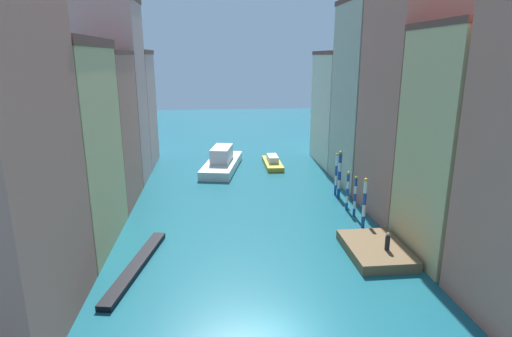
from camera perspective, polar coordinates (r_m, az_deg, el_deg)
The scene contains 19 objects.
ground_plane at distance 46.89m, azimuth -1.61°, elevation -3.46°, with size 154.00×154.00×0.00m, color #196070.
building_left_1 at distance 35.53m, azimuth -24.88°, elevation 2.71°, with size 6.68×11.18×16.29m.
building_left_2 at distance 45.09m, azimuth -20.81°, elevation 4.96°, with size 6.68×9.09×15.48m.
building_left_3 at distance 52.79m, azimuth -18.85°, elevation 9.75°, with size 6.68×7.17×21.41m.
building_left_4 at distance 60.68m, azimuth -17.03°, elevation 7.80°, with size 6.68×8.29×15.75m.
building_right_1 at distance 33.97m, azimuth 26.46°, elevation 2.84°, with size 6.68×8.18×17.25m.
building_right_2 at distance 41.35m, azimuth 20.35°, elevation 8.74°, with size 6.68×9.69×21.99m.
building_right_3 at distance 50.46m, azimuth 15.39°, elevation 9.66°, with size 6.68×9.71×21.17m.
building_right_4 at distance 60.36m, azimuth 11.74°, elevation 8.05°, with size 6.68×10.62×15.63m.
waterfront_dock at distance 34.30m, azimuth 16.06°, elevation -10.62°, with size 4.41×6.42×0.77m.
person_on_dock at distance 33.35m, azimuth 17.54°, elevation -9.55°, with size 0.36×0.36×1.40m.
mooring_pole_0 at distance 38.32m, azimuth 14.60°, elevation -4.52°, with size 0.35×0.35×4.65m.
mooring_pole_1 at distance 41.00m, azimuth 13.40°, elevation -3.63°, with size 0.28×0.28×4.00m.
mooring_pole_2 at distance 42.42m, azimuth 12.41°, elevation -2.95°, with size 0.30×0.30×3.99m.
mooring_pole_3 at distance 45.95m, azimuth 11.35°, elevation -0.70°, with size 0.37×0.37×5.18m.
mooring_pole_4 at distance 46.69m, azimuth 10.90°, elevation -0.72°, with size 0.29×0.29×4.72m.
vaporetto_white at distance 57.00m, azimuth -4.68°, elevation 0.96°, with size 6.28×12.82×3.07m.
gondola_black at distance 32.29m, azimuth -16.06°, elevation -12.66°, with size 3.05×10.91×0.41m.
motorboat_0 at distance 58.65m, azimuth 2.28°, elevation 0.87°, with size 2.29×7.43×1.48m.
Camera 1 is at (-3.22, -19.83, 14.94)m, focal length 29.24 mm.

